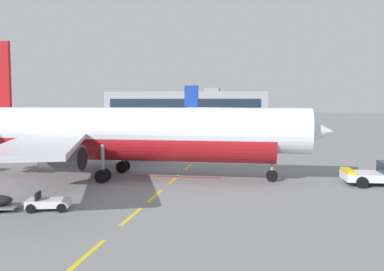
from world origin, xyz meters
TOP-DOWN VIEW (x-y plane):
  - ground at (40.00, 40.00)m, footprint 400.00×400.00m
  - apron_paint_markings at (18.00, 38.22)m, footprint 8.00×96.51m
  - airliner_foreground at (13.87, 21.03)m, footprint 34.66×34.63m
  - airliner_mid_left at (19.06, 80.47)m, footprint 28.43×27.12m
  - terminal_satellite at (-4.94, 159.65)m, footprint 63.88×23.63m

SIDE VIEW (x-z plane):
  - ground at x=40.00m, z-range 0.00..0.00m
  - apron_paint_markings at x=18.00m, z-range 0.00..0.01m
  - airliner_mid_left at x=19.06m, z-range -1.82..8.50m
  - airliner_foreground at x=13.87m, z-range -2.15..10.05m
  - terminal_satellite at x=-4.94m, z-range -0.78..11.06m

